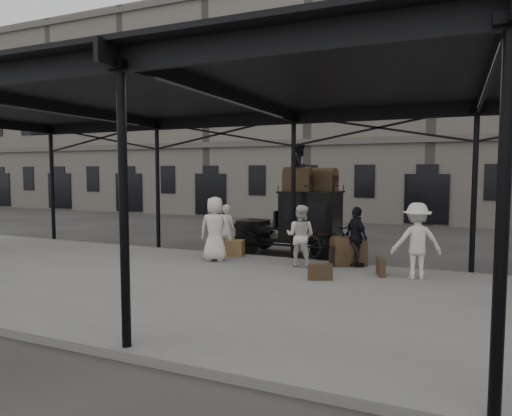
% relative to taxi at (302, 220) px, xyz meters
% --- Properties ---
extents(ground, '(120.00, 120.00, 0.00)m').
position_rel_taxi_xyz_m(ground, '(0.13, -3.28, -1.20)').
color(ground, '#383533').
rests_on(ground, ground).
extents(platform, '(28.00, 8.00, 0.15)m').
position_rel_taxi_xyz_m(platform, '(0.13, -5.28, -1.13)').
color(platform, slate).
rests_on(platform, ground).
extents(canopy, '(22.50, 9.00, 4.74)m').
position_rel_taxi_xyz_m(canopy, '(0.13, -5.00, 3.39)').
color(canopy, black).
rests_on(canopy, ground).
extents(building_frontage, '(64.00, 8.00, 14.00)m').
position_rel_taxi_xyz_m(building_frontage, '(0.13, 14.72, 5.80)').
color(building_frontage, slate).
rests_on(building_frontage, ground).
extents(taxi, '(3.65, 1.55, 2.18)m').
position_rel_taxi_xyz_m(taxi, '(0.00, 0.00, 0.00)').
color(taxi, black).
rests_on(taxi, ground).
extents(porter_left, '(0.62, 0.43, 1.62)m').
position_rel_taxi_xyz_m(porter_left, '(-2.06, -1.48, -0.24)').
color(porter_left, beige).
rests_on(porter_left, platform).
extents(porter_midleft, '(0.86, 0.68, 1.74)m').
position_rel_taxi_xyz_m(porter_midleft, '(0.72, -2.37, -0.18)').
color(porter_midleft, silver).
rests_on(porter_midleft, platform).
extents(porter_centre, '(1.04, 0.78, 1.93)m').
position_rel_taxi_xyz_m(porter_centre, '(-1.87, -2.60, -0.09)').
color(porter_centre, silver).
rests_on(porter_centre, platform).
extents(porter_official, '(0.97, 1.01, 1.69)m').
position_rel_taxi_xyz_m(porter_official, '(2.17, -1.75, -0.21)').
color(porter_official, black).
rests_on(porter_official, platform).
extents(porter_right, '(1.40, 1.09, 1.90)m').
position_rel_taxi_xyz_m(porter_right, '(3.83, -2.63, -0.10)').
color(porter_right, silver).
rests_on(porter_right, platform).
extents(bicycle, '(2.28, 1.74, 1.15)m').
position_rel_taxi_xyz_m(bicycle, '(1.36, -1.48, -0.48)').
color(bicycle, black).
rests_on(bicycle, platform).
extents(porter_roof, '(0.65, 0.80, 1.56)m').
position_rel_taxi_xyz_m(porter_roof, '(-0.03, -0.10, 1.76)').
color(porter_roof, black).
rests_on(porter_roof, taxi).
extents(steamer_trunk_roof_near, '(0.92, 0.59, 0.66)m').
position_rel_taxi_xyz_m(steamer_trunk_roof_near, '(-0.08, -0.25, 1.31)').
color(steamer_trunk_roof_near, '#483321').
rests_on(steamer_trunk_roof_near, taxi).
extents(steamer_trunk_roof_far, '(0.95, 0.69, 0.63)m').
position_rel_taxi_xyz_m(steamer_trunk_roof_far, '(0.67, 0.20, 1.29)').
color(steamer_trunk_roof_far, '#483321').
rests_on(steamer_trunk_roof_far, taxi).
extents(steamer_trunk_platform, '(1.11, 1.00, 0.70)m').
position_rel_taxi_xyz_m(steamer_trunk_platform, '(1.92, -1.65, -0.70)').
color(steamer_trunk_platform, '#483321').
rests_on(steamer_trunk_platform, platform).
extents(wicker_hamper, '(0.67, 0.55, 0.50)m').
position_rel_taxi_xyz_m(wicker_hamper, '(-1.71, -1.66, -0.80)').
color(wicker_hamper, olive).
rests_on(wicker_hamper, platform).
extents(suitcase_upright, '(0.32, 0.62, 0.45)m').
position_rel_taxi_xyz_m(suitcase_upright, '(2.97, -2.62, -0.83)').
color(suitcase_upright, '#483321').
rests_on(suitcase_upright, platform).
extents(suitcase_flat, '(0.61, 0.39, 0.40)m').
position_rel_taxi_xyz_m(suitcase_flat, '(1.68, -3.73, -0.85)').
color(suitcase_flat, '#483321').
rests_on(suitcase_flat, platform).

